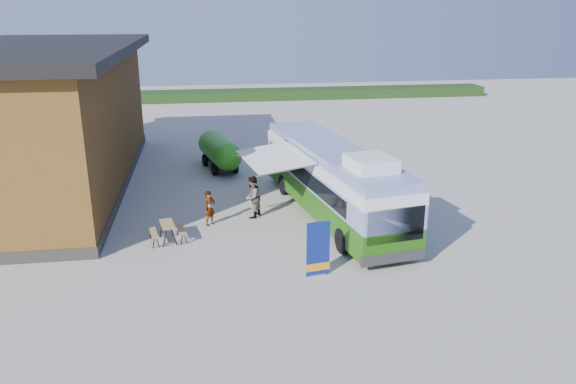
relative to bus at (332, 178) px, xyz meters
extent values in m
plane|color=#BCB7AD|center=(-3.58, -3.34, -1.82)|extent=(100.00, 100.00, 0.00)
cube|color=brown|center=(-14.08, 6.66, 1.68)|extent=(8.00, 20.00, 7.00)
cube|color=black|center=(-14.08, 6.66, 5.43)|extent=(9.60, 21.20, 0.50)
cube|color=#332D28|center=(-14.08, 6.66, -1.57)|extent=(8.10, 20.10, 0.50)
cube|color=#264419|center=(4.42, 34.66, -1.32)|extent=(40.00, 3.00, 1.00)
cube|color=#306E12|center=(-0.01, 0.07, -0.89)|extent=(4.57, 12.61, 1.13)
cube|color=#7C8BC2|center=(-0.01, 0.07, 0.14)|extent=(4.57, 12.61, 0.93)
cube|color=black|center=(-1.36, 0.37, 0.14)|extent=(1.73, 10.16, 0.72)
cube|color=black|center=(1.16, 0.79, 0.14)|extent=(1.73, 10.16, 0.72)
cube|color=white|center=(-0.01, 0.07, 0.83)|extent=(4.57, 12.61, 0.46)
cube|color=#7C8BC2|center=(-0.01, 0.07, 1.27)|extent=(4.39, 12.38, 0.41)
cube|color=white|center=(0.63, -3.79, 1.73)|extent=(1.93, 2.10, 0.51)
cube|color=black|center=(1.00, -5.99, -0.02)|extent=(2.30, 0.44, 1.34)
cube|color=#2D2D2D|center=(0.99, -5.94, -1.31)|extent=(2.62, 0.63, 0.41)
cube|color=#2D2D2D|center=(-1.02, 6.09, -1.31)|extent=(2.62, 0.63, 0.41)
cylinder|color=black|center=(-0.49, -4.18, -1.31)|extent=(0.47, 1.07, 1.03)
cylinder|color=black|center=(1.82, -3.80, -1.31)|extent=(0.47, 1.07, 1.03)
cylinder|color=black|center=(-1.76, 3.44, -1.31)|extent=(0.47, 1.07, 1.03)
cylinder|color=black|center=(0.55, 3.82, -1.31)|extent=(0.47, 1.07, 1.03)
cube|color=white|center=(-2.64, 0.41, 0.93)|extent=(3.28, 4.58, 0.32)
cube|color=#A5A8AD|center=(-1.35, 0.63, 1.11)|extent=(0.89, 4.47, 0.15)
cylinder|color=#A5A8AD|center=(-2.35, -1.36, 0.83)|extent=(2.69, 0.50, 0.34)
cylinder|color=#A5A8AD|center=(-2.94, 2.19, 0.83)|extent=(2.69, 0.50, 0.34)
cube|color=navy|center=(-1.86, -5.97, -0.77)|extent=(0.89, 0.18, 2.10)
cube|color=orange|center=(-1.86, -5.97, -1.48)|extent=(0.91, 0.19, 0.29)
cube|color=#A5A8AD|center=(-1.86, -5.97, -1.79)|extent=(0.65, 0.28, 0.06)
cylinder|color=#A5A8AD|center=(-1.86, -5.95, -0.77)|extent=(0.03, 0.03, 2.10)
cube|color=tan|center=(-7.44, -2.00, -1.04)|extent=(0.74, 1.32, 0.04)
cube|color=tan|center=(-8.00, -2.10, -1.35)|extent=(0.49, 1.27, 0.04)
cube|color=tan|center=(-6.88, -1.89, -1.35)|extent=(0.49, 1.27, 0.04)
cube|color=black|center=(-7.52, -2.54, -1.44)|extent=(0.06, 0.06, 0.77)
cube|color=black|center=(-7.16, -2.47, -1.44)|extent=(0.06, 0.06, 0.77)
cube|color=black|center=(-7.72, -1.52, -1.44)|extent=(0.06, 0.06, 0.77)
cube|color=black|center=(-7.35, -1.45, -1.44)|extent=(0.06, 0.06, 0.77)
imported|color=#999999|center=(-5.67, -0.38, -1.02)|extent=(0.69, 0.66, 1.59)
imported|color=#999999|center=(-3.69, 0.31, -0.83)|extent=(1.15, 1.21, 1.97)
cylinder|color=#30961B|center=(-4.93, 8.62, -0.60)|extent=(2.43, 3.89, 1.63)
sphere|color=#30961B|center=(-4.51, 6.86, -0.60)|extent=(1.63, 1.63, 1.63)
sphere|color=#30961B|center=(-5.35, 10.37, -0.60)|extent=(1.63, 1.63, 1.63)
cube|color=black|center=(-4.93, 8.62, -1.32)|extent=(1.94, 3.94, 0.18)
cube|color=black|center=(-4.38, 6.33, -1.37)|extent=(0.36, 1.08, 0.09)
cylinder|color=black|center=(-5.29, 7.41, -1.46)|extent=(0.39, 0.76, 0.72)
cylinder|color=black|center=(-4.06, 7.71, -1.46)|extent=(0.39, 0.76, 0.72)
cylinder|color=black|center=(-5.80, 9.52, -1.46)|extent=(0.39, 0.76, 0.72)
cylinder|color=black|center=(-4.57, 9.82, -1.46)|extent=(0.39, 0.76, 0.72)
camera|label=1|loc=(-5.68, -24.13, 7.57)|focal=35.00mm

